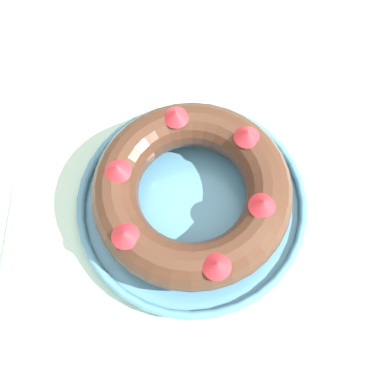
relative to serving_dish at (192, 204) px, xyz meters
The scene contains 5 objects.
ground_plane 0.78m from the serving_dish, behind, with size 8.00×8.00×0.00m, color #4C4742.
dining_table 0.10m from the serving_dish, behind, with size 1.27×1.29×0.77m.
serving_dish is the anchor object (origin of this frame).
bundt_cake 0.04m from the serving_dish, 106.94° to the right, with size 0.27×0.27×0.08m.
cake_knife 0.26m from the serving_dish, 167.03° to the right, with size 0.02×0.17×0.01m.
Camera 1 is at (0.01, -0.23, 1.38)m, focal length 42.00 mm.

